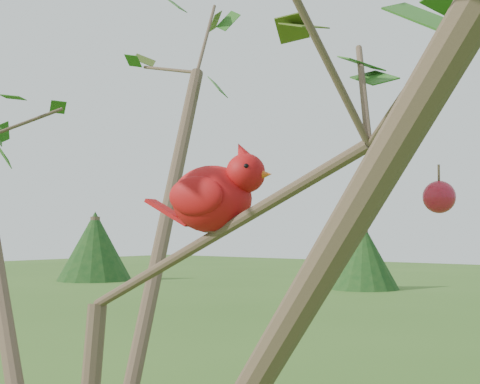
{
  "coord_description": "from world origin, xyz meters",
  "views": [
    {
      "loc": [
        0.96,
        -0.72,
        2.09
      ],
      "look_at": [
        0.31,
        0.09,
        2.15
      ],
      "focal_mm": 50.0,
      "sensor_mm": 36.0,
      "label": 1
    }
  ],
  "objects": [
    {
      "name": "crabapple_tree",
      "position": [
        0.03,
        -0.02,
        2.12
      ],
      "size": [
        2.35,
        2.05,
        2.95
      ],
      "color": "#493827",
      "rests_on": "ground"
    },
    {
      "name": "cardinal",
      "position": [
        0.27,
        0.08,
        2.14
      ],
      "size": [
        0.22,
        0.13,
        0.15
      ],
      "rotation": [
        0.0,
        0.0,
        0.24
      ],
      "color": "red",
      "rests_on": "ground"
    }
  ]
}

